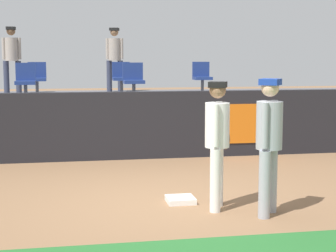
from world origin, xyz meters
TOP-DOWN VIEW (x-y plane):
  - ground_plane at (0.00, 0.00)m, footprint 60.00×60.00m
  - first_base at (0.18, -0.08)m, footprint 0.40×0.40m
  - player_fielder_home at (0.61, -0.49)m, footprint 0.48×0.50m
  - player_runner_visitor at (1.20, -0.91)m, footprint 0.49×0.49m
  - field_wall at (0.01, 3.53)m, footprint 18.00×0.26m
  - bleacher_platform at (0.00, 6.10)m, footprint 18.00×4.80m
  - seat_back_center at (0.01, 6.77)m, footprint 0.46×0.44m
  - seat_back_left at (-2.15, 6.77)m, footprint 0.46×0.44m
  - seat_front_left at (-2.31, 4.97)m, footprint 0.44×0.44m
  - seat_front_center at (0.11, 4.97)m, footprint 0.47×0.44m
  - seat_back_right at (2.19, 6.77)m, footprint 0.47×0.44m
  - spectator_hooded at (-0.08, 7.73)m, footprint 0.48×0.42m
  - spectator_capped at (-2.82, 7.45)m, footprint 0.49×0.34m

SIDE VIEW (x-z plane):
  - ground_plane at x=0.00m, z-range 0.00..0.00m
  - first_base at x=0.18m, z-range 0.00..0.08m
  - bleacher_platform at x=0.00m, z-range 0.00..1.14m
  - field_wall at x=0.01m, z-range 0.00..1.40m
  - player_fielder_home at x=0.61m, z-range 0.14..1.91m
  - player_runner_visitor at x=1.20m, z-range 0.15..1.97m
  - seat_front_left at x=-2.31m, z-range 1.19..2.03m
  - seat_back_left at x=-2.15m, z-range 1.19..2.03m
  - seat_back_center at x=0.01m, z-range 1.19..2.03m
  - seat_back_right at x=2.19m, z-range 1.19..2.03m
  - seat_front_center at x=0.11m, z-range 1.19..2.03m
  - spectator_capped at x=-2.82m, z-range 1.28..3.04m
  - spectator_hooded at x=-0.08m, z-range 1.28..3.05m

